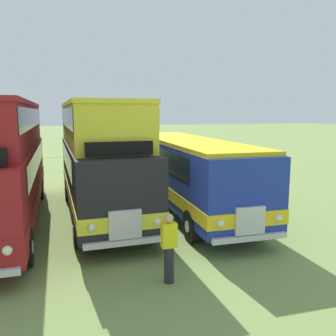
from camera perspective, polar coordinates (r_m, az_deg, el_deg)
name	(u,v)px	position (r m, az deg, el deg)	size (l,w,h in m)	color
bus_sixth_in_row	(100,154)	(14.44, -10.79, 2.17)	(2.65, 9.81, 4.49)	black
bus_seventh_in_row	(187,168)	(15.26, 2.99, -0.03)	(3.03, 11.20, 2.99)	#1E339E
marshal_person	(169,248)	(8.83, 0.16, -12.53)	(0.36, 0.24, 1.73)	#23232D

